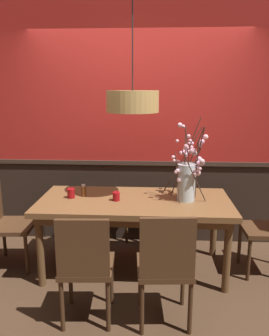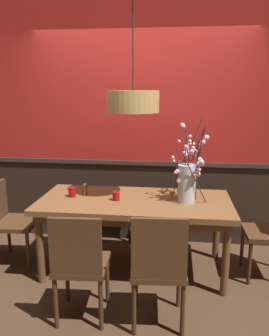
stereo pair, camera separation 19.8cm
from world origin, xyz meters
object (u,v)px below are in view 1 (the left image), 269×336
at_px(vase_with_blossoms, 187,178).
at_px(chair_near_side_left, 86,263).
at_px(chair_far_side_left, 113,197).
at_px(candle_holder_nearer_center, 116,196).
at_px(condiment_bottle, 84,191).
at_px(chair_far_side_right, 159,196).
at_px(candle_holder_nearer_edge, 71,193).
at_px(chair_near_side_right, 165,264).
at_px(pendant_lamp, 133,101).
at_px(chair_head_west_end, 6,221).
at_px(dining_table, 134,208).

bearing_deg(vase_with_blossoms, chair_near_side_left, -133.98).
relative_size(chair_far_side_left, candle_holder_nearer_center, 9.96).
height_order(candle_holder_nearer_center, condiment_bottle, condiment_bottle).
bearing_deg(chair_far_side_right, candle_holder_nearer_edge, -136.21).
relative_size(chair_near_side_right, pendant_lamp, 0.72).
height_order(chair_far_side_right, candle_holder_nearer_edge, chair_far_side_right).
height_order(chair_near_side_left, candle_holder_nearer_center, chair_near_side_left).
xyz_separation_m(chair_far_side_right, candle_holder_nearer_edge, (-0.90, -0.87, 0.29)).
height_order(chair_head_west_end, candle_holder_nearer_center, chair_head_west_end).
relative_size(chair_near_side_left, chair_far_side_left, 1.06).
bearing_deg(chair_near_side_right, pendant_lamp, 108.89).
bearing_deg(candle_holder_nearer_center, chair_near_side_left, -100.44).
xyz_separation_m(chair_far_side_right, chair_near_side_right, (0.03, -1.74, 0.01)).
bearing_deg(chair_head_west_end, chair_near_side_left, -40.21).
bearing_deg(candle_holder_nearer_edge, condiment_bottle, 27.50).
bearing_deg(condiment_bottle, candle_holder_nearer_center, -18.73).
bearing_deg(chair_near_side_left, chair_far_side_left, 90.09).
relative_size(chair_head_west_end, candle_holder_nearer_edge, 8.86).
bearing_deg(vase_with_blossoms, candle_holder_nearer_edge, -179.54).
relative_size(chair_near_side_right, vase_with_blossoms, 1.17).
distance_m(chair_near_side_left, pendant_lamp, 1.55).
distance_m(candle_holder_nearer_center, candle_holder_nearer_edge, 0.47).
distance_m(chair_near_side_right, vase_with_blossoms, 1.02).
xyz_separation_m(chair_far_side_right, chair_near_side_left, (-0.59, -1.74, 0.00)).
distance_m(vase_with_blossoms, pendant_lamp, 0.91).
distance_m(chair_far_side_right, chair_far_side_left, 0.59).
height_order(chair_near_side_left, vase_with_blossoms, vase_with_blossoms).
height_order(dining_table, condiment_bottle, condiment_bottle).
height_order(candle_holder_nearer_edge, pendant_lamp, pendant_lamp).
bearing_deg(condiment_bottle, pendant_lamp, -2.03).
xyz_separation_m(dining_table, condiment_bottle, (-0.53, 0.08, 0.14)).
distance_m(chair_head_west_end, chair_far_side_right, 1.83).
bearing_deg(chair_far_side_right, pendant_lamp, -108.71).
relative_size(chair_near_side_right, condiment_bottle, 7.66).
relative_size(chair_head_west_end, candle_holder_nearer_center, 9.95).
relative_size(chair_head_west_end, vase_with_blossoms, 1.08).
bearing_deg(condiment_bottle, chair_far_side_left, 75.94).
bearing_deg(chair_near_side_left, vase_with_blossoms, 46.02).
bearing_deg(chair_far_side_left, dining_table, -69.06).
bearing_deg(chair_head_west_end, vase_with_blossoms, 0.52).
distance_m(chair_near_side_right, pendant_lamp, 1.53).
bearing_deg(candle_holder_nearer_center, condiment_bottle, 161.27).
distance_m(chair_head_west_end, condiment_bottle, 0.89).
bearing_deg(chair_head_west_end, chair_far_side_right, 28.52).
height_order(chair_far_side_left, pendant_lamp, pendant_lamp).
distance_m(chair_head_west_end, pendant_lamp, 1.81).
xyz_separation_m(chair_near_side_left, candle_holder_nearer_edge, (-0.32, 0.87, 0.29)).
height_order(chair_far_side_left, condiment_bottle, condiment_bottle).
bearing_deg(chair_far_side_left, candle_holder_nearer_center, -80.46).
bearing_deg(candle_holder_nearer_center, chair_far_side_right, 64.75).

